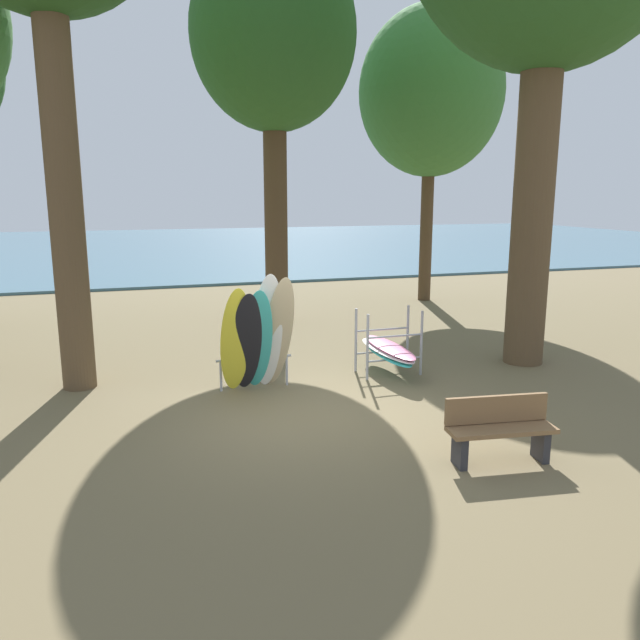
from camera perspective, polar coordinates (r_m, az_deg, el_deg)
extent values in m
plane|color=brown|center=(9.93, -1.10, -8.53)|extent=(80.00, 80.00, 0.00)
cube|color=#477084|center=(41.14, -14.05, 6.62)|extent=(80.00, 36.00, 0.10)
cylinder|color=brown|center=(11.49, -22.54, 11.91)|extent=(0.58, 0.58, 7.30)
cylinder|color=brown|center=(13.01, 19.12, 11.50)|extent=(0.78, 0.78, 7.06)
cylinder|color=#4C3823|center=(16.71, -4.09, 10.22)|extent=(0.61, 0.61, 6.03)
ellipsoid|color=#285623|center=(17.16, -4.32, 24.87)|extent=(4.20, 4.20, 4.83)
cylinder|color=#4C3823|center=(20.17, 9.78, 8.92)|extent=(0.40, 0.40, 5.04)
ellipsoid|color=#387033|center=(20.37, 10.18, 19.97)|extent=(4.40, 4.40, 5.06)
ellipsoid|color=yellow|center=(10.55, -7.77, -1.93)|extent=(0.52, 0.81, 1.93)
ellipsoid|color=black|center=(10.60, -6.78, -2.09)|extent=(0.55, 0.86, 1.84)
ellipsoid|color=#38B2AD|center=(10.64, -5.80, -1.88)|extent=(0.58, 0.94, 1.89)
ellipsoid|color=white|center=(10.67, -4.84, -1.14)|extent=(0.58, 0.89, 2.14)
ellipsoid|color=#C6B289|center=(10.73, -3.88, -1.22)|extent=(0.60, 0.95, 2.08)
cylinder|color=#9EA0A5|center=(11.02, -9.11, -5.12)|extent=(0.04, 0.04, 0.55)
cylinder|color=#9EA0A5|center=(11.24, -3.08, -4.65)|extent=(0.04, 0.04, 0.55)
cylinder|color=#9EA0A5|center=(11.04, -6.09, -3.52)|extent=(1.35, 0.05, 0.04)
cylinder|color=#9EA0A5|center=(11.46, 4.39, -2.53)|extent=(0.05, 0.05, 1.25)
cylinder|color=#9EA0A5|center=(11.91, 9.31, -2.11)|extent=(0.05, 0.05, 1.25)
cylinder|color=#9EA0A5|center=(12.00, 3.32, -1.87)|extent=(0.05, 0.05, 1.25)
cylinder|color=#9EA0A5|center=(12.43, 8.06, -1.49)|extent=(0.05, 0.05, 1.25)
cylinder|color=#9EA0A5|center=(11.74, 6.87, -3.62)|extent=(1.10, 0.04, 0.04)
cylinder|color=#9EA0A5|center=(11.63, 6.92, -1.48)|extent=(1.10, 0.04, 0.04)
cylinder|color=#9EA0A5|center=(12.27, 5.71, -2.93)|extent=(1.10, 0.04, 0.04)
cylinder|color=#9EA0A5|center=(12.16, 5.75, -0.87)|extent=(1.10, 0.04, 0.04)
ellipsoid|color=#38B2AD|center=(11.99, 6.22, -3.05)|extent=(0.59, 2.12, 0.06)
ellipsoid|color=white|center=(11.97, 6.18, -2.78)|extent=(0.56, 2.11, 0.06)
ellipsoid|color=pink|center=(11.97, 6.41, -2.48)|extent=(0.52, 2.10, 0.06)
cube|color=#2D2D33|center=(8.24, 12.73, -11.65)|extent=(0.14, 0.33, 0.42)
cube|color=#2D2D33|center=(8.72, 19.65, -10.72)|extent=(0.14, 0.33, 0.42)
cube|color=olive|center=(8.37, 16.39, -9.68)|extent=(1.44, 0.58, 0.06)
cube|color=olive|center=(8.45, 15.92, -7.87)|extent=(1.40, 0.24, 0.36)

